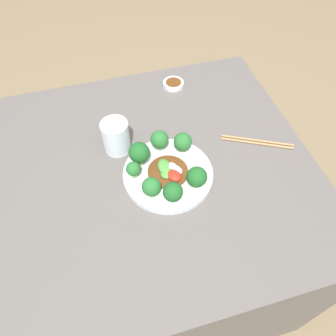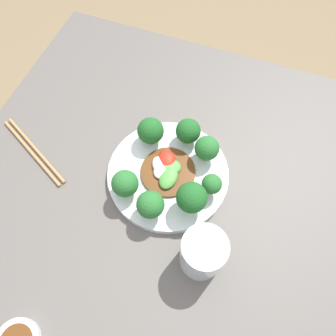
# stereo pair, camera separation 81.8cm
# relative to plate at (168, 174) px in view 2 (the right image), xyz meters

# --- Properties ---
(ground_plane) EXTENTS (8.00, 8.00, 0.00)m
(ground_plane) POSITION_rel_plate_xyz_m (0.04, 0.02, -0.71)
(ground_plane) COLOR #7F6B4C
(table) EXTENTS (0.88, 0.91, 0.70)m
(table) POSITION_rel_plate_xyz_m (0.04, 0.02, -0.36)
(table) COLOR #5B5651
(table) RESTS_ON ground_plane
(plate) EXTENTS (0.25, 0.25, 0.02)m
(plate) POSITION_rel_plate_xyz_m (0.00, 0.00, 0.00)
(plate) COLOR silver
(plate) RESTS_ON table
(broccoli_west) EXTENTS (0.05, 0.05, 0.06)m
(broccoli_west) POSITION_rel_plate_xyz_m (-0.09, 0.01, 0.04)
(broccoli_west) COLOR #70A356
(broccoli_west) RESTS_ON plate
(broccoli_northeast) EXTENTS (0.06, 0.06, 0.08)m
(broccoli_northeast) POSITION_rel_plate_xyz_m (0.05, 0.07, 0.05)
(broccoli_northeast) COLOR #70A356
(broccoli_northeast) RESTS_ON plate
(broccoli_southeast) EXTENTS (0.05, 0.05, 0.06)m
(broccoli_southeast) POSITION_rel_plate_xyz_m (0.07, -0.06, 0.04)
(broccoli_southeast) COLOR #7AAD5B
(broccoli_southeast) RESTS_ON plate
(broccoli_north) EXTENTS (0.04, 0.04, 0.06)m
(broccoli_north) POSITION_rel_plate_xyz_m (0.01, 0.09, 0.04)
(broccoli_north) COLOR #7AAD5B
(broccoli_north) RESTS_ON plate
(broccoli_east) EXTENTS (0.05, 0.05, 0.07)m
(broccoli_east) POSITION_rel_plate_xyz_m (0.09, -0.00, 0.05)
(broccoli_east) COLOR #89B76B
(broccoli_east) RESTS_ON plate
(broccoli_southwest) EXTENTS (0.06, 0.06, 0.06)m
(broccoli_southwest) POSITION_rel_plate_xyz_m (-0.06, -0.06, 0.04)
(broccoli_southwest) COLOR #89B76B
(broccoli_southwest) RESTS_ON plate
(broccoli_northwest) EXTENTS (0.05, 0.05, 0.06)m
(broccoli_northwest) POSITION_rel_plate_xyz_m (-0.06, 0.06, 0.05)
(broccoli_northwest) COLOR #7AAD5B
(broccoli_northwest) RESTS_ON plate
(stirfry_center) EXTENTS (0.11, 0.11, 0.02)m
(stirfry_center) POSITION_rel_plate_xyz_m (-0.00, -0.00, 0.02)
(stirfry_center) COLOR #5B3314
(stirfry_center) RESTS_ON plate
(drinking_glass) EXTENTS (0.08, 0.08, 0.10)m
(drinking_glass) POSITION_rel_plate_xyz_m (0.14, 0.12, 0.04)
(drinking_glass) COLOR silver
(drinking_glass) RESTS_ON table
(chopsticks) EXTENTS (0.12, 0.20, 0.01)m
(chopsticks) POSITION_rel_plate_xyz_m (0.05, -0.30, -0.01)
(chopsticks) COLOR #AD7F4C
(chopsticks) RESTS_ON table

